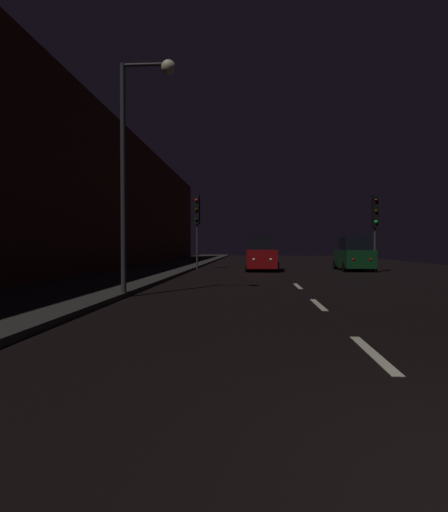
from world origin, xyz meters
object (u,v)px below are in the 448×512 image
at_px(traffic_light_far_right, 375,217).
at_px(car_parked_right_far, 354,255).
at_px(traffic_light_far_left, 197,216).
at_px(car_approaching_headlights, 262,255).
at_px(streetlamp_overhead, 138,141).

distance_m(traffic_light_far_right, car_parked_right_far, 3.03).
relative_size(traffic_light_far_left, car_approaching_headlights, 1.14).
bearing_deg(traffic_light_far_left, car_parked_right_far, 94.99).
distance_m(traffic_light_far_right, car_approaching_headlights, 7.14).
distance_m(streetlamp_overhead, car_approaching_headlights, 15.21).
xyz_separation_m(traffic_light_far_right, car_approaching_headlights, (-6.65, 1.25, -2.29)).
xyz_separation_m(traffic_light_far_right, car_parked_right_far, (-0.80, 1.79, -2.30)).
distance_m(traffic_light_far_left, car_parked_right_far, 10.47).
distance_m(traffic_light_far_left, car_approaching_headlights, 5.16).
distance_m(traffic_light_far_right, streetlamp_overhead, 16.82).
relative_size(traffic_light_far_right, car_parked_right_far, 1.07).
xyz_separation_m(car_approaching_headlights, car_parked_right_far, (5.85, 0.54, -0.01)).
height_order(traffic_light_far_right, car_parked_right_far, traffic_light_far_right).
height_order(traffic_light_far_left, car_parked_right_far, traffic_light_far_left).
bearing_deg(traffic_light_far_left, car_approaching_headlights, 82.32).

